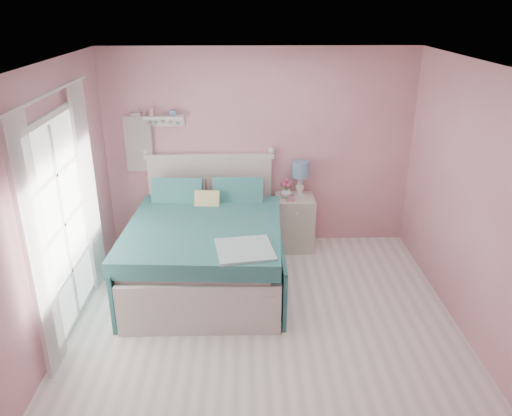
{
  "coord_description": "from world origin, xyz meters",
  "views": [
    {
      "loc": [
        -0.18,
        -4.07,
        3.11
      ],
      "look_at": [
        -0.06,
        1.2,
        0.91
      ],
      "focal_mm": 35.0,
      "sensor_mm": 36.0,
      "label": 1
    }
  ],
  "objects_px": {
    "vase": "(286,192)",
    "teacup": "(290,198)",
    "nightstand": "(294,223)",
    "bed": "(206,248)",
    "table_lamp": "(300,172)"
  },
  "relations": [
    {
      "from": "vase",
      "to": "teacup",
      "type": "distance_m",
      "value": 0.13
    },
    {
      "from": "nightstand",
      "to": "vase",
      "type": "bearing_deg",
      "value": -179.21
    },
    {
      "from": "table_lamp",
      "to": "teacup",
      "type": "xyz_separation_m",
      "value": [
        -0.14,
        -0.21,
        -0.29
      ]
    },
    {
      "from": "bed",
      "to": "vase",
      "type": "bearing_deg",
      "value": 42.53
    },
    {
      "from": "nightstand",
      "to": "bed",
      "type": "bearing_deg",
      "value": -143.64
    },
    {
      "from": "table_lamp",
      "to": "vase",
      "type": "height_order",
      "value": "table_lamp"
    },
    {
      "from": "nightstand",
      "to": "teacup",
      "type": "xyz_separation_m",
      "value": [
        -0.07,
        -0.11,
        0.4
      ]
    },
    {
      "from": "bed",
      "to": "table_lamp",
      "type": "xyz_separation_m",
      "value": [
        1.19,
        0.91,
        0.63
      ]
    },
    {
      "from": "bed",
      "to": "teacup",
      "type": "height_order",
      "value": "bed"
    },
    {
      "from": "table_lamp",
      "to": "vase",
      "type": "bearing_deg",
      "value": -153.78
    },
    {
      "from": "nightstand",
      "to": "table_lamp",
      "type": "distance_m",
      "value": 0.69
    },
    {
      "from": "nightstand",
      "to": "teacup",
      "type": "distance_m",
      "value": 0.42
    },
    {
      "from": "bed",
      "to": "table_lamp",
      "type": "distance_m",
      "value": 1.62
    },
    {
      "from": "table_lamp",
      "to": "bed",
      "type": "bearing_deg",
      "value": -142.39
    },
    {
      "from": "bed",
      "to": "teacup",
      "type": "distance_m",
      "value": 1.31
    }
  ]
}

